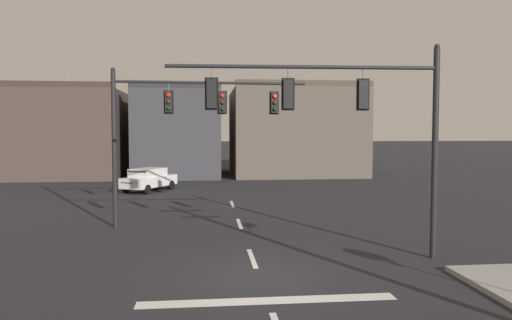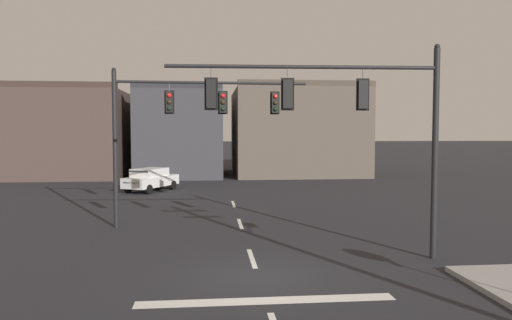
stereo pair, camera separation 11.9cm
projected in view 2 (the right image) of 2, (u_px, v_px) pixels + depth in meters
name	position (u px, v px, depth m)	size (l,w,h in m)	color
ground_plane	(258.00, 276.00, 13.81)	(400.00, 400.00, 0.00)	#232328
stop_bar_paint	(266.00, 301.00, 11.82)	(6.40, 0.50, 0.01)	silver
lane_centreline	(252.00, 258.00, 15.79)	(0.16, 26.40, 0.01)	silver
signal_mast_near_side	(349.00, 113.00, 15.35)	(8.75, 0.63, 6.96)	black
signal_mast_far_side	(179.00, 117.00, 20.91)	(8.44, 0.49, 6.88)	black
car_lot_nearside	(151.00, 179.00, 33.69)	(3.70, 4.72, 1.61)	silver
building_row	(177.00, 134.00, 46.68)	(34.65, 13.11, 8.63)	#473833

